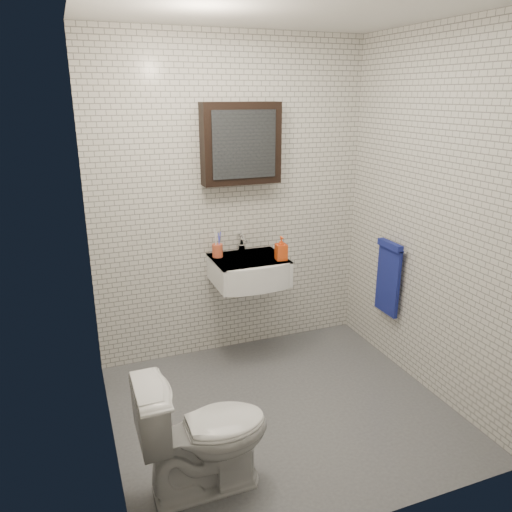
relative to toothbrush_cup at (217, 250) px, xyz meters
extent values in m
cube|color=#4D4F55|center=(0.16, -0.89, -0.90)|extent=(2.20, 2.00, 0.01)
cube|color=silver|center=(0.16, 0.11, 0.34)|extent=(2.20, 0.02, 2.50)
cube|color=silver|center=(0.16, -1.89, 0.34)|extent=(2.20, 0.02, 2.50)
cube|color=silver|center=(-0.94, -0.89, 0.34)|extent=(0.02, 2.00, 2.50)
cube|color=silver|center=(1.26, -0.89, 0.34)|extent=(0.02, 2.00, 2.50)
cube|color=white|center=(0.16, -0.89, 1.59)|extent=(2.20, 2.00, 0.02)
cube|color=white|center=(0.21, -0.11, -0.16)|extent=(0.55, 0.45, 0.20)
cylinder|color=silver|center=(0.21, -0.09, -0.07)|extent=(0.31, 0.31, 0.02)
cylinder|color=silver|center=(0.21, -0.09, -0.06)|extent=(0.04, 0.04, 0.01)
cube|color=white|center=(0.21, -0.11, -0.06)|extent=(0.55, 0.45, 0.01)
cylinder|color=silver|center=(0.21, 0.05, -0.03)|extent=(0.06, 0.06, 0.06)
cylinder|color=silver|center=(0.21, 0.05, 0.03)|extent=(0.03, 0.03, 0.08)
cylinder|color=silver|center=(0.21, -0.01, 0.06)|extent=(0.02, 0.12, 0.02)
cube|color=silver|center=(0.21, 0.08, 0.09)|extent=(0.02, 0.09, 0.01)
cube|color=black|center=(0.21, 0.04, 0.79)|extent=(0.60, 0.14, 0.60)
cube|color=#3F444C|center=(0.21, -0.03, 0.79)|extent=(0.49, 0.01, 0.49)
cylinder|color=silver|center=(1.22, -0.54, 0.04)|extent=(0.02, 0.30, 0.02)
cylinder|color=silver|center=(1.24, -0.41, 0.04)|extent=(0.04, 0.02, 0.02)
cylinder|color=silver|center=(1.24, -0.67, 0.04)|extent=(0.04, 0.02, 0.02)
cube|color=navy|center=(1.21, -0.54, -0.23)|extent=(0.03, 0.26, 0.54)
cube|color=navy|center=(1.20, -0.54, 0.06)|extent=(0.05, 0.26, 0.05)
cylinder|color=#CC5233|center=(0.00, 0.00, -0.01)|extent=(0.08, 0.08, 0.10)
cylinder|color=white|center=(-0.02, -0.01, 0.06)|extent=(0.02, 0.03, 0.19)
cylinder|color=#4247D4|center=(0.01, -0.01, 0.05)|extent=(0.02, 0.02, 0.17)
cylinder|color=white|center=(-0.01, 0.01, 0.07)|extent=(0.02, 0.04, 0.20)
cylinder|color=#4247D4|center=(0.02, 0.01, 0.06)|extent=(0.02, 0.04, 0.18)
imported|color=orange|center=(0.43, -0.24, 0.04)|extent=(0.09, 0.09, 0.18)
imported|color=white|center=(-0.50, -1.37, -0.55)|extent=(0.69, 0.39, 0.70)
camera|label=1|loc=(-1.05, -3.53, 1.15)|focal=35.00mm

